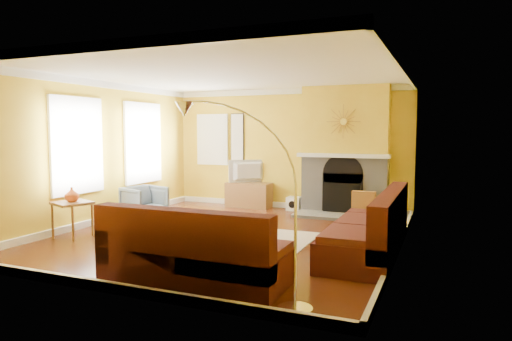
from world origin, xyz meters
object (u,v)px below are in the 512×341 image
at_px(coffee_table, 220,229).
at_px(side_table, 73,219).
at_px(media_console, 249,195).
at_px(armchair, 144,203).
at_px(sectional_sofa, 279,222).
at_px(arc_lamp, 242,205).

bearing_deg(coffee_table, side_table, -165.29).
xyz_separation_m(media_console, side_table, (-1.49, -3.88, 0.01)).
distance_m(coffee_table, armchair, 2.52).
distance_m(armchair, side_table, 1.75).
bearing_deg(media_console, armchair, -122.02).
bearing_deg(side_table, sectional_sofa, 6.35).
bearing_deg(arc_lamp, side_table, 157.20).
height_order(sectional_sofa, arc_lamp, arc_lamp).
distance_m(coffee_table, media_console, 3.38).
distance_m(sectional_sofa, media_console, 4.03).
distance_m(sectional_sofa, arc_lamp, 2.10).
height_order(sectional_sofa, coffee_table, sectional_sofa).
bearing_deg(coffee_table, arc_lamp, -57.70).
relative_size(sectional_sofa, armchair, 5.37).
bearing_deg(armchair, side_table, -167.22).
bearing_deg(arc_lamp, media_console, 113.00).
distance_m(media_console, armchair, 2.52).
distance_m(media_console, arc_lamp, 6.01).
bearing_deg(arc_lamp, armchair, 137.61).
relative_size(coffee_table, armchair, 1.43).
height_order(coffee_table, media_console, media_console).
xyz_separation_m(armchair, side_table, (-0.15, -1.74, -0.03)).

